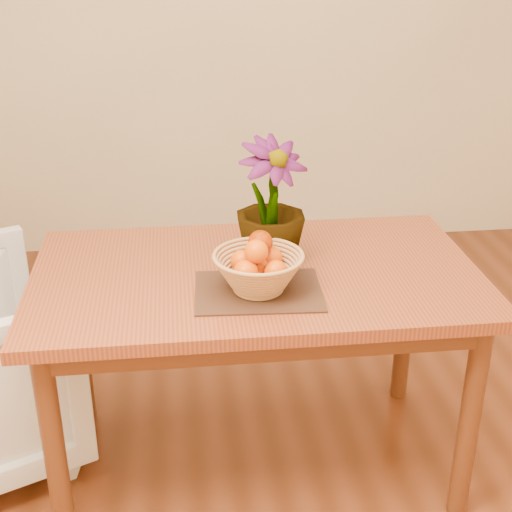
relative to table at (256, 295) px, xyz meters
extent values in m
cube|color=#F7EABC|center=(0.00, 1.95, 0.69)|extent=(4.00, 0.02, 2.70)
cube|color=maroon|center=(0.00, 0.00, 0.07)|extent=(1.40, 0.80, 0.04)
cube|color=#502812|center=(0.00, 0.00, 0.01)|extent=(1.28, 0.68, 0.08)
cylinder|color=#502812|center=(-0.62, -0.32, -0.31)|extent=(0.06, 0.06, 0.71)
cylinder|color=#502812|center=(0.62, -0.32, -0.31)|extent=(0.06, 0.06, 0.71)
cylinder|color=#502812|center=(-0.62, 0.32, -0.31)|extent=(0.06, 0.06, 0.71)
cylinder|color=#502812|center=(0.62, 0.32, -0.31)|extent=(0.06, 0.06, 0.71)
cube|color=#3E2416|center=(-0.01, -0.14, 0.09)|extent=(0.39, 0.30, 0.01)
cylinder|color=tan|center=(-0.01, -0.14, 0.10)|extent=(0.14, 0.14, 0.01)
sphere|color=#D04B03|center=(-0.01, -0.14, 0.17)|extent=(0.06, 0.06, 0.06)
sphere|color=#D04B03|center=(0.03, -0.10, 0.18)|extent=(0.07, 0.07, 0.07)
sphere|color=#D04B03|center=(-0.05, -0.10, 0.17)|extent=(0.07, 0.07, 0.07)
sphere|color=#D04B03|center=(-0.05, -0.19, 0.18)|extent=(0.07, 0.07, 0.07)
sphere|color=#D04B03|center=(0.03, -0.18, 0.17)|extent=(0.07, 0.07, 0.07)
sphere|color=#D04B03|center=(0.00, -0.12, 0.23)|extent=(0.07, 0.07, 0.07)
sphere|color=#D04B03|center=(-0.02, -0.17, 0.23)|extent=(0.07, 0.07, 0.07)
sphere|color=#D04B03|center=(0.00, -0.12, 0.23)|extent=(0.07, 0.07, 0.07)
imported|color=#1C4212|center=(0.05, 0.06, 0.29)|extent=(0.30, 0.30, 0.40)
camera|label=1|loc=(-0.23, -2.00, 1.06)|focal=50.00mm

